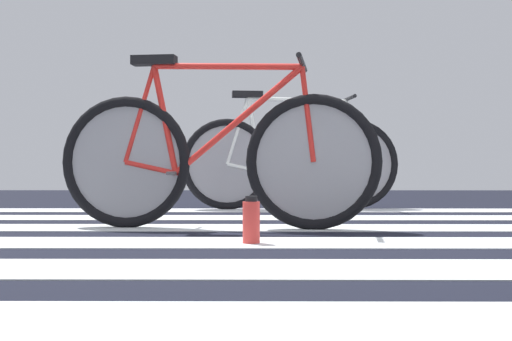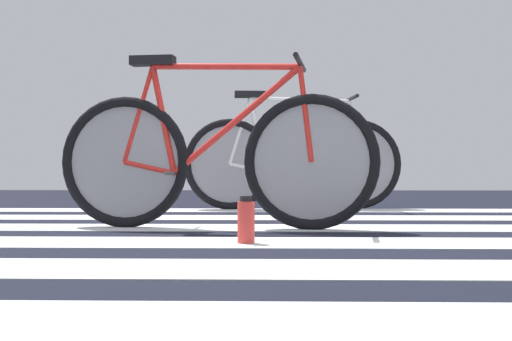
# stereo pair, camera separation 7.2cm
# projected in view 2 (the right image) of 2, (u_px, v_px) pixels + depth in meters

# --- Properties ---
(ground) EXTENTS (18.00, 14.00, 0.02)m
(ground) POSITION_uv_depth(u_px,v_px,m) (306.00, 240.00, 3.14)
(ground) COLOR black
(crosswalk_markings) EXTENTS (5.42, 4.24, 0.00)m
(crosswalk_markings) POSITION_uv_depth(u_px,v_px,m) (299.00, 235.00, 3.30)
(crosswalk_markings) COLOR silver
(crosswalk_markings) RESTS_ON ground
(bicycle_1_of_2) EXTENTS (1.73, 0.52, 0.93)m
(bicycle_1_of_2) POSITION_uv_depth(u_px,v_px,m) (215.00, 157.00, 3.63)
(bicycle_1_of_2) COLOR black
(bicycle_1_of_2) RESTS_ON ground
(bicycle_2_of_2) EXTENTS (1.73, 0.52, 0.93)m
(bicycle_2_of_2) POSITION_uv_depth(u_px,v_px,m) (293.00, 161.00, 5.38)
(bicycle_2_of_2) COLOR black
(bicycle_2_of_2) RESTS_ON ground
(water_bottle) EXTENTS (0.07, 0.07, 0.21)m
(water_bottle) POSITION_uv_depth(u_px,v_px,m) (246.00, 221.00, 2.90)
(water_bottle) COLOR red
(water_bottle) RESTS_ON ground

